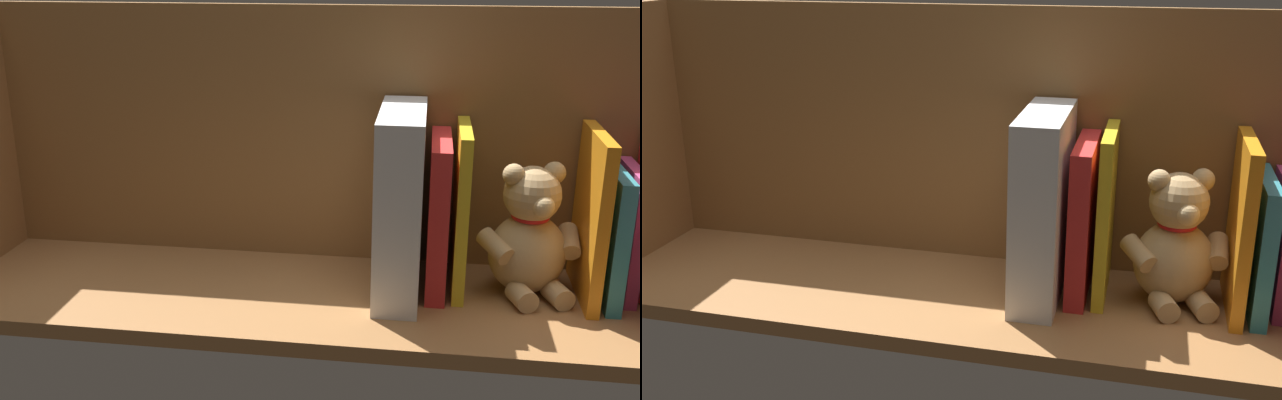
% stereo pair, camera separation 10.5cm
% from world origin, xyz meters
% --- Properties ---
extents(ground_plane, '(1.13, 0.32, 0.02)m').
position_xyz_m(ground_plane, '(0.00, 0.00, -0.01)').
color(ground_plane, '#9E6B3D').
extents(shelf_back_panel, '(1.13, 0.02, 0.40)m').
position_xyz_m(shelf_back_panel, '(0.00, -0.14, 0.20)').
color(shelf_back_panel, olive).
rests_on(shelf_back_panel, ground_plane).
extents(book_2, '(0.02, 0.13, 0.19)m').
position_xyz_m(book_2, '(-0.43, -0.06, 0.09)').
color(book_2, '#B23F72').
rests_on(book_2, ground_plane).
extents(book_3, '(0.02, 0.16, 0.19)m').
position_xyz_m(book_3, '(-0.41, -0.05, 0.09)').
color(book_3, teal).
rests_on(book_3, ground_plane).
extents(book_4, '(0.02, 0.17, 0.24)m').
position_xyz_m(book_4, '(-0.38, -0.04, 0.12)').
color(book_4, orange).
rests_on(book_4, ground_plane).
extents(teddy_bear, '(0.15, 0.15, 0.19)m').
position_xyz_m(teddy_bear, '(-0.30, -0.04, 0.09)').
color(teddy_bear, tan).
rests_on(teddy_bear, ground_plane).
extents(book_5, '(0.02, 0.15, 0.24)m').
position_xyz_m(book_5, '(-0.20, -0.05, 0.12)').
color(book_5, yellow).
rests_on(book_5, ground_plane).
extents(book_6, '(0.03, 0.16, 0.22)m').
position_xyz_m(book_6, '(-0.17, -0.04, 0.11)').
color(book_6, red).
rests_on(book_6, ground_plane).
extents(dictionary_thick_white, '(0.06, 0.20, 0.27)m').
position_xyz_m(dictionary_thick_white, '(-0.11, -0.02, 0.13)').
color(dictionary_thick_white, white).
rests_on(dictionary_thick_white, ground_plane).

